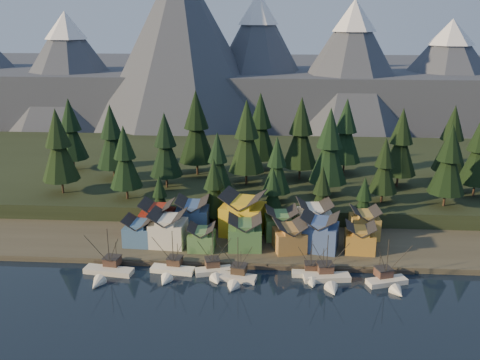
# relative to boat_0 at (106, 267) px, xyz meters

# --- Properties ---
(ground) EXTENTS (500.00, 500.00, 0.00)m
(ground) POSITION_rel_boat_0_xyz_m (34.96, -8.83, -2.29)
(ground) COLOR black
(ground) RESTS_ON ground
(shore_strip) EXTENTS (400.00, 50.00, 1.50)m
(shore_strip) POSITION_rel_boat_0_xyz_m (34.96, 31.17, -1.54)
(shore_strip) COLOR #3B372B
(shore_strip) RESTS_ON ground
(hillside) EXTENTS (420.00, 100.00, 6.00)m
(hillside) POSITION_rel_boat_0_xyz_m (34.96, 81.17, 0.71)
(hillside) COLOR black
(hillside) RESTS_ON ground
(dock) EXTENTS (80.00, 4.00, 1.00)m
(dock) POSITION_rel_boat_0_xyz_m (34.96, 7.67, -1.79)
(dock) COLOR #483F33
(dock) RESTS_ON ground
(mountain_ridge) EXTENTS (560.00, 190.00, 90.00)m
(mountain_ridge) POSITION_rel_boat_0_xyz_m (30.76, 204.76, 23.77)
(mountain_ridge) COLOR #4F5666
(mountain_ridge) RESTS_ON ground
(boat_0) EXTENTS (12.78, 13.64, 12.83)m
(boat_0) POSITION_rel_boat_0_xyz_m (0.00, 0.00, 0.00)
(boat_0) COLOR beige
(boat_0) RESTS_ON ground
(boat_1) EXTENTS (11.31, 12.06, 11.88)m
(boat_1) POSITION_rel_boat_0_xyz_m (15.55, 1.85, -0.11)
(boat_1) COLOR white
(boat_1) RESTS_ON ground
(boat_2) EXTENTS (9.73, 10.34, 11.89)m
(boat_2) POSITION_rel_boat_0_xyz_m (26.10, 2.19, 0.09)
(boat_2) COLOR beige
(boat_2) RESTS_ON ground
(boat_3) EXTENTS (9.63, 10.28, 12.14)m
(boat_3) POSITION_rel_boat_0_xyz_m (31.79, -1.03, 0.17)
(boat_3) COLOR beige
(boat_3) RESTS_ON ground
(boat_4) EXTENTS (9.44, 10.27, 10.09)m
(boat_4) POSITION_rel_boat_0_xyz_m (49.66, 2.31, -0.45)
(boat_4) COLOR beige
(boat_4) RESTS_ON ground
(boat_5) EXTENTS (11.74, 12.51, 12.65)m
(boat_5) POSITION_rel_boat_0_xyz_m (53.49, 0.19, 0.06)
(boat_5) COLOR beige
(boat_5) RESTS_ON ground
(boat_6) EXTENTS (10.35, 10.97, 12.40)m
(boat_6) POSITION_rel_boat_0_xyz_m (67.60, -0.55, 0.17)
(boat_6) COLOR beige
(boat_6) RESTS_ON ground
(house_front_0) EXTENTS (8.03, 7.63, 7.66)m
(house_front_0) POSITION_rel_boat_0_xyz_m (4.48, 15.74, 3.23)
(house_front_0) COLOR #3D6491
(house_front_0) RESTS_ON shore_strip
(house_front_1) EXTENTS (9.75, 9.42, 9.45)m
(house_front_1) POSITION_rel_boat_0_xyz_m (12.30, 15.94, 4.18)
(house_front_1) COLOR silver
(house_front_1) RESTS_ON shore_strip
(house_front_2) EXTENTS (6.92, 6.97, 6.73)m
(house_front_2) POSITION_rel_boat_0_xyz_m (21.57, 13.64, 2.75)
(house_front_2) COLOR #528246
(house_front_2) RESTS_ON shore_strip
(house_front_3) EXTENTS (9.13, 8.75, 8.79)m
(house_front_3) POSITION_rel_boat_0_xyz_m (32.85, 15.17, 3.83)
(house_front_3) COLOR #44733E
(house_front_3) RESTS_ON shore_strip
(house_front_4) EXTENTS (9.37, 9.83, 7.88)m
(house_front_4) POSITION_rel_boat_0_xyz_m (44.56, 14.65, 3.35)
(house_front_4) COLOR #A7783B
(house_front_4) RESTS_ON shore_strip
(house_front_5) EXTENTS (10.93, 10.29, 9.77)m
(house_front_5) POSITION_rel_boat_0_xyz_m (52.41, 15.82, 4.34)
(house_front_5) COLOR #3C568F
(house_front_5) RESTS_ON shore_strip
(house_front_6) EXTENTS (7.99, 7.60, 7.57)m
(house_front_6) POSITION_rel_boat_0_xyz_m (62.81, 15.18, 3.19)
(house_front_6) COLOR #B17E2D
(house_front_6) RESTS_ON shore_strip
(house_back_0) EXTENTS (9.14, 8.79, 9.67)m
(house_back_0) POSITION_rel_boat_0_xyz_m (7.92, 22.89, 4.29)
(house_back_0) COLOR maroon
(house_back_0) RESTS_ON shore_strip
(house_back_1) EXTENTS (9.07, 9.17, 10.00)m
(house_back_1) POSITION_rel_boat_0_xyz_m (17.48, 25.42, 4.46)
(house_back_1) COLOR #3B578C
(house_back_1) RESTS_ON shore_strip
(house_back_2) EXTENTS (13.37, 12.65, 12.10)m
(house_back_2) POSITION_rel_boat_0_xyz_m (31.71, 24.79, 5.57)
(house_back_2) COLOR gold
(house_back_2) RESTS_ON shore_strip
(house_back_3) EXTENTS (9.39, 8.55, 8.76)m
(house_back_3) POSITION_rel_boat_0_xyz_m (42.41, 22.54, 3.81)
(house_back_3) COLOR #4F8447
(house_back_3) RESTS_ON shore_strip
(house_back_4) EXTENTS (10.18, 9.86, 10.02)m
(house_back_4) POSITION_rel_boat_0_xyz_m (51.58, 25.21, 4.47)
(house_back_4) COLOR white
(house_back_4) RESTS_ON shore_strip
(house_back_5) EXTENTS (8.06, 8.15, 8.49)m
(house_back_5) POSITION_rel_boat_0_xyz_m (65.42, 24.58, 3.67)
(house_back_5) COLOR #AC893D
(house_back_5) RESTS_ON shore_strip
(tree_hill_0) EXTENTS (11.73, 11.73, 27.34)m
(tree_hill_0) POSITION_rel_boat_0_xyz_m (-27.04, 43.17, 18.66)
(tree_hill_0) COLOR #332319
(tree_hill_0) RESTS_ON hillside
(tree_hill_1) EXTENTS (11.20, 11.20, 26.09)m
(tree_hill_1) POSITION_rel_boat_0_xyz_m (-15.04, 59.17, 17.97)
(tree_hill_1) COLOR #332319
(tree_hill_1) RESTS_ON hillside
(tree_hill_2) EXTENTS (9.94, 9.94, 23.17)m
(tree_hill_2) POSITION_rel_boat_0_xyz_m (-5.04, 39.17, 16.37)
(tree_hill_2) COLOR #332319
(tree_hill_2) RESTS_ON hillside
(tree_hill_3) EXTENTS (10.74, 10.74, 25.01)m
(tree_hill_3) POSITION_rel_boat_0_xyz_m (4.96, 51.17, 17.38)
(tree_hill_3) COLOR #332319
(tree_hill_3) RESTS_ON hillside
(tree_hill_4) EXTENTS (12.87, 12.87, 29.98)m
(tree_hill_4) POSITION_rel_boat_0_xyz_m (12.96, 66.17, 20.10)
(tree_hill_4) COLOR #332319
(tree_hill_4) RESTS_ON hillside
(tree_hill_5) EXTENTS (9.05, 9.05, 21.07)m
(tree_hill_5) POSITION_rel_boat_0_xyz_m (22.96, 41.17, 15.23)
(tree_hill_5) COLOR #332319
(tree_hill_5) RESTS_ON hillside
(tree_hill_6) EXTENTS (12.29, 12.29, 28.63)m
(tree_hill_6) POSITION_rel_boat_0_xyz_m (30.96, 56.17, 19.37)
(tree_hill_6) COLOR #332319
(tree_hill_6) RESTS_ON hillside
(tree_hill_7) EXTENTS (8.76, 8.76, 20.41)m
(tree_hill_7) POSITION_rel_boat_0_xyz_m (40.96, 39.17, 14.87)
(tree_hill_7) COLOR #332319
(tree_hill_7) RESTS_ON hillside
(tree_hill_8) EXTENTS (12.26, 12.26, 28.55)m
(tree_hill_8) POSITION_rel_boat_0_xyz_m (48.96, 63.17, 19.32)
(tree_hill_8) COLOR #332319
(tree_hill_8) RESTS_ON hillside
(tree_hill_9) EXTENTS (12.02, 12.02, 27.99)m
(tree_hill_9) POSITION_rel_boat_0_xyz_m (56.96, 46.17, 19.02)
(tree_hill_9) COLOR #332319
(tree_hill_9) RESTS_ON hillside
(tree_hill_10) EXTENTS (11.62, 11.62, 27.06)m
(tree_hill_10) POSITION_rel_boat_0_xyz_m (64.96, 71.17, 18.50)
(tree_hill_10) COLOR #332319
(tree_hill_10) RESTS_ON hillside
(tree_hill_11) EXTENTS (8.68, 8.68, 20.21)m
(tree_hill_11) POSITION_rel_boat_0_xyz_m (72.96, 41.17, 14.76)
(tree_hill_11) COLOR #332319
(tree_hill_11) RESTS_ON hillside
(tree_hill_12) EXTENTS (11.28, 11.28, 26.27)m
(tree_hill_12) POSITION_rel_boat_0_xyz_m (80.96, 57.17, 18.07)
(tree_hill_12) COLOR #332319
(tree_hill_12) RESTS_ON hillside
(tree_hill_13) EXTENTS (10.74, 10.74, 25.02)m
(tree_hill_13) POSITION_rel_boat_0_xyz_m (90.96, 39.17, 17.39)
(tree_hill_13) COLOR #332319
(tree_hill_13) RESTS_ON hillside
(tree_hill_14) EXTENTS (11.32, 11.32, 26.37)m
(tree_hill_14) POSITION_rel_boat_0_xyz_m (98.96, 63.17, 18.12)
(tree_hill_14) COLOR #332319
(tree_hill_14) RESTS_ON hillside
(tree_hill_15) EXTENTS (12.23, 12.23, 28.48)m
(tree_hill_15) POSITION_rel_boat_0_xyz_m (34.96, 73.17, 19.28)
(tree_hill_15) COLOR #332319
(tree_hill_15) RESTS_ON hillside
(tree_hill_16) EXTENTS (11.32, 11.32, 26.37)m
(tree_hill_16) POSITION_rel_boat_0_xyz_m (-33.04, 69.17, 18.13)
(tree_hill_16) COLOR #332319
(tree_hill_16) RESTS_ON hillside
(tree_hill_17) EXTENTS (11.20, 11.20, 26.09)m
(tree_hill_17) POSITION_rel_boat_0_xyz_m (102.96, 49.17, 17.97)
(tree_hill_17) COLOR #332319
(tree_hill_17) RESTS_ON hillside
(tree_shore_0) EXTENTS (6.33, 6.33, 14.75)m
(tree_shore_0) POSITION_rel_boat_0_xyz_m (6.96, 31.17, 7.26)
(tree_shore_0) COLOR #332319
(tree_shore_0) RESTS_ON shore_strip
(tree_shore_1) EXTENTS (8.63, 8.63, 20.10)m
(tree_shore_1) POSITION_rel_boat_0_xyz_m (22.96, 31.17, 10.19)
(tree_shore_1) COLOR #332319
(tree_shore_1) RESTS_ON shore_strip
(tree_shore_2) EXTENTS (7.54, 7.54, 17.57)m
(tree_shore_2) POSITION_rel_boat_0_xyz_m (39.96, 31.17, 8.81)
(tree_shore_2) COLOR #332319
(tree_shore_2) RESTS_ON shore_strip
(tree_shore_3) EXTENTS (7.89, 7.89, 18.37)m
(tree_shore_3) POSITION_rel_boat_0_xyz_m (53.96, 31.17, 9.25)
(tree_shore_3) COLOR #332319
(tree_shore_3) RESTS_ON shore_strip
(tree_shore_4) EXTENTS (6.66, 6.66, 15.50)m
(tree_shore_4) POSITION_rel_boat_0_xyz_m (65.96, 31.17, 7.68)
(tree_shore_4) COLOR #332319
(tree_shore_4) RESTS_ON shore_strip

